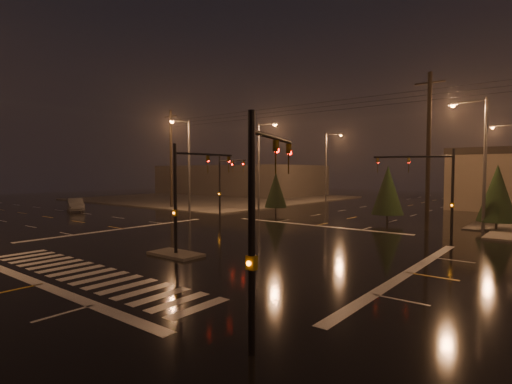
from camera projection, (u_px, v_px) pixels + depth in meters
ground at (226, 245)px, 24.60m from camera, size 140.00×140.00×0.00m
sidewalk_nw at (215, 198)px, 66.68m from camera, size 36.00×36.00×0.12m
median_island at (176, 254)px, 21.46m from camera, size 3.00×1.60×0.15m
crosswalk at (88, 274)px, 17.55m from camera, size 15.00×2.60×0.01m
stop_bar_near at (40, 284)px, 15.98m from camera, size 16.00×0.50×0.01m
stop_bar_far at (316, 226)px, 33.22m from camera, size 16.00×0.50×0.01m
commercial_block at (240, 180)px, 79.03m from camera, size 30.00×18.00×5.60m
signal_mast_median at (188, 185)px, 22.00m from camera, size 0.25×4.59×6.00m
signal_mast_ne at (435, 182)px, 26.47m from camera, size 4.84×1.86×6.00m
signal_mast_nw at (225, 179)px, 38.22m from camera, size 4.84×1.86×6.00m
signal_mast_se at (261, 203)px, 10.44m from camera, size 1.55×3.87×6.00m
streetlight_1 at (261, 160)px, 45.33m from camera, size 2.77×0.32×10.00m
streetlight_2 at (328, 162)px, 57.86m from camera, size 2.77×0.32×10.00m
streetlight_3 at (480, 154)px, 29.91m from camera, size 2.77×0.32×10.00m
streetlight_4 at (512, 160)px, 45.59m from camera, size 2.77×0.32×10.00m
streetlight_5 at (187, 159)px, 42.97m from camera, size 0.32×2.77×10.00m
utility_pole_0 at (171, 158)px, 48.87m from camera, size 2.20×0.32×12.00m
utility_pole_1 at (428, 150)px, 30.30m from camera, size 2.20×0.32×12.00m
conifer_0 at (497, 193)px, 30.23m from camera, size 2.79×2.79×5.06m
conifer_3 at (276, 190)px, 42.12m from camera, size 2.37×2.37×4.40m
conifer_4 at (388, 190)px, 35.25m from camera, size 2.76×2.76×5.01m
car_crossing at (75, 205)px, 45.19m from camera, size 4.68×3.05×1.46m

